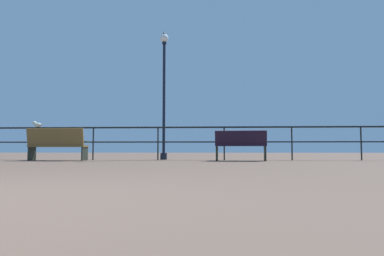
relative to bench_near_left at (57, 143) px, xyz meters
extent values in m
cube|color=black|center=(2.95, 0.76, 0.50)|extent=(25.29, 0.05, 0.05)
cube|color=black|center=(2.95, 0.76, 0.04)|extent=(25.29, 0.04, 0.04)
cylinder|color=black|center=(-1.26, 0.76, -0.01)|extent=(0.04, 0.04, 1.04)
cylinder|color=black|center=(0.85, 0.76, -0.01)|extent=(0.04, 0.04, 1.04)
cylinder|color=black|center=(2.95, 0.76, -0.01)|extent=(0.04, 0.04, 1.04)
cylinder|color=black|center=(5.06, 0.76, -0.01)|extent=(0.04, 0.04, 1.04)
cylinder|color=black|center=(7.17, 0.76, -0.01)|extent=(0.04, 0.04, 1.04)
cylinder|color=black|center=(9.28, 0.76, -0.01)|extent=(0.04, 0.04, 1.04)
cube|color=brown|center=(0.00, 0.09, -0.10)|extent=(1.78, 0.52, 0.05)
cube|color=brown|center=(-0.01, -0.10, 0.17)|extent=(1.77, 0.23, 0.54)
cube|color=#252C21|center=(0.84, 0.05, -0.32)|extent=(0.06, 0.39, 0.43)
cube|color=#252C21|center=(0.85, 0.21, 0.04)|extent=(0.05, 0.30, 0.04)
cube|color=#252C21|center=(-0.84, 0.13, -0.32)|extent=(0.06, 0.39, 0.43)
cube|color=#252C21|center=(-0.83, 0.30, 0.04)|extent=(0.05, 0.30, 0.04)
cube|color=black|center=(5.52, 0.09, -0.07)|extent=(1.52, 0.61, 0.05)
cube|color=black|center=(5.50, -0.13, 0.14)|extent=(1.49, 0.25, 0.42)
cube|color=black|center=(6.22, 0.03, -0.30)|extent=(0.08, 0.44, 0.46)
cube|color=black|center=(6.23, 0.23, 0.07)|extent=(0.06, 0.34, 0.04)
cube|color=black|center=(4.82, 0.15, -0.30)|extent=(0.08, 0.44, 0.46)
cube|color=black|center=(4.84, 0.34, 0.07)|extent=(0.06, 0.34, 0.04)
cylinder|color=black|center=(3.09, 1.10, -0.42)|extent=(0.22, 0.22, 0.22)
cylinder|color=black|center=(3.09, 1.10, 1.51)|extent=(0.09, 0.09, 3.65)
cylinder|color=black|center=(3.09, 1.10, 3.37)|extent=(0.15, 0.15, 0.06)
sphere|color=white|center=(3.09, 1.10, 3.54)|extent=(0.28, 0.28, 0.28)
cone|color=black|center=(3.09, 1.10, 3.73)|extent=(0.11, 0.11, 0.10)
ellipsoid|color=silver|center=(-1.02, 0.76, 0.60)|extent=(0.29, 0.20, 0.15)
ellipsoid|color=gray|center=(-1.02, 0.76, 0.62)|extent=(0.26, 0.16, 0.05)
sphere|color=silver|center=(-1.13, 0.78, 0.67)|extent=(0.12, 0.12, 0.12)
cone|color=gold|center=(-1.21, 0.79, 0.67)|extent=(0.06, 0.06, 0.05)
cube|color=gray|center=(-0.87, 0.73, 0.61)|extent=(0.10, 0.08, 0.02)
camera|label=1|loc=(4.62, -9.69, -0.19)|focal=30.86mm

